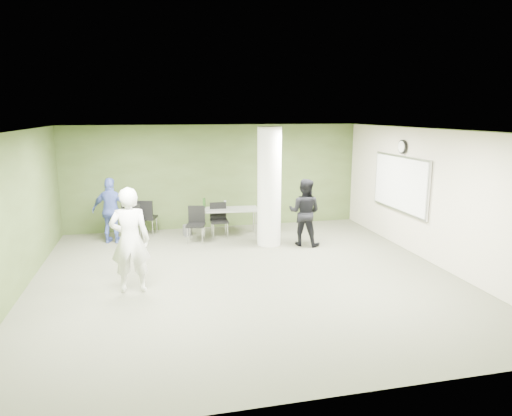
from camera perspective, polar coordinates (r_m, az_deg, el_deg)
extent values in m
plane|color=#525442|center=(8.97, -1.38, -8.47)|extent=(8.00, 8.00, 0.00)
plane|color=white|center=(8.42, -1.48, 9.69)|extent=(8.00, 8.00, 0.00)
cube|color=#3E4E24|center=(12.48, -5.12, 3.91)|extent=(8.00, 2.80, 0.02)
cube|color=#3E4E24|center=(8.74, -28.08, -0.90)|extent=(0.02, 8.00, 2.80)
cube|color=beige|center=(10.16, 21.28, 1.31)|extent=(0.02, 8.00, 2.80)
cylinder|color=silver|center=(10.73, 1.67, 2.65)|extent=(0.56, 0.56, 2.80)
cube|color=silver|center=(11.10, 17.57, 2.93)|extent=(0.04, 2.30, 1.30)
cube|color=white|center=(11.09, 17.46, 2.93)|extent=(0.02, 2.20, 1.20)
cylinder|color=black|center=(11.01, 17.85, 7.30)|extent=(0.05, 0.32, 0.32)
cylinder|color=white|center=(10.99, 17.71, 7.31)|extent=(0.02, 0.26, 0.26)
cube|color=gray|center=(11.68, -3.42, -0.17)|extent=(1.54, 0.80, 0.04)
cylinder|color=silver|center=(11.48, -6.64, -2.24)|extent=(0.04, 0.04, 0.67)
cylinder|color=silver|center=(11.57, -0.02, -2.06)|extent=(0.04, 0.04, 0.67)
cylinder|color=silver|center=(11.99, -6.66, -1.64)|extent=(0.04, 0.04, 0.67)
cylinder|color=silver|center=(12.07, -0.32, -1.47)|extent=(0.04, 0.04, 0.67)
cylinder|color=#224918|center=(11.81, -6.50, 0.62)|extent=(0.07, 0.07, 0.25)
cylinder|color=#B2B2B7|center=(11.83, -3.89, 0.51)|extent=(0.06, 0.06, 0.18)
cylinder|color=#4C4C4C|center=(11.90, -8.56, -2.76)|extent=(0.24, 0.24, 0.28)
cube|color=black|center=(11.70, -14.98, -1.65)|extent=(0.58, 0.58, 0.05)
cube|color=black|center=(11.44, -15.35, -0.65)|extent=(0.45, 0.15, 0.46)
cylinder|color=silver|center=(11.89, -13.75, -2.58)|extent=(0.02, 0.02, 0.44)
cylinder|color=silver|center=(12.00, -15.56, -2.55)|extent=(0.02, 0.02, 0.44)
cylinder|color=silver|center=(11.52, -14.25, -3.06)|extent=(0.02, 0.02, 0.44)
cylinder|color=silver|center=(11.63, -16.11, -3.02)|extent=(0.02, 0.02, 0.44)
cube|color=black|center=(12.10, -13.48, -1.17)|extent=(0.58, 0.58, 0.05)
cube|color=black|center=(11.84, -13.83, -0.20)|extent=(0.44, 0.16, 0.46)
cylinder|color=silver|center=(12.28, -12.31, -2.07)|extent=(0.02, 0.02, 0.44)
cylinder|color=silver|center=(12.39, -14.03, -2.03)|extent=(0.02, 0.02, 0.44)
cylinder|color=silver|center=(11.92, -12.80, -2.51)|extent=(0.02, 0.02, 0.44)
cylinder|color=silver|center=(12.03, -14.57, -2.47)|extent=(0.02, 0.02, 0.44)
cube|color=black|center=(11.21, -7.55, -2.14)|extent=(0.52, 0.52, 0.05)
cube|color=black|center=(11.35, -7.44, -0.75)|extent=(0.41, 0.14, 0.42)
cylinder|color=silver|center=(11.13, -8.56, -3.46)|extent=(0.02, 0.02, 0.40)
cylinder|color=silver|center=(11.07, -6.74, -3.48)|extent=(0.02, 0.02, 0.40)
cylinder|color=silver|center=(11.47, -8.27, -2.99)|extent=(0.02, 0.02, 0.40)
cylinder|color=silver|center=(11.41, -6.50, -3.01)|extent=(0.02, 0.02, 0.40)
cube|color=black|center=(11.54, -4.62, -1.66)|extent=(0.44, 0.44, 0.05)
cube|color=black|center=(11.68, -4.77, -0.30)|extent=(0.42, 0.04, 0.43)
cylinder|color=silver|center=(11.40, -5.37, -3.00)|extent=(0.02, 0.02, 0.41)
cylinder|color=silver|center=(11.44, -3.58, -2.91)|extent=(0.02, 0.02, 0.41)
cylinder|color=silver|center=(11.74, -5.59, -2.55)|extent=(0.02, 0.02, 0.41)
cylinder|color=silver|center=(11.79, -3.85, -2.47)|extent=(0.02, 0.02, 0.41)
imported|color=white|center=(8.25, -15.48, -3.91)|extent=(0.72, 0.50, 1.88)
imported|color=black|center=(10.85, 6.08, -0.53)|extent=(0.98, 0.93, 1.60)
imported|color=#4558AC|center=(11.53, -17.61, -0.30)|extent=(1.00, 0.62, 1.60)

